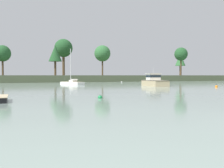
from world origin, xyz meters
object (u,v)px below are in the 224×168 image
Objects in this scene: cruiser_sand at (153,83)px; mooring_buoy_white at (122,82)px; mooring_buoy_green at (100,97)px; sailboat_white at (72,84)px; mooring_buoy_orange at (216,87)px; mooring_buoy_yellow at (154,82)px.

cruiser_sand reaches higher than mooring_buoy_white.
cruiser_sand is 28.85m from mooring_buoy_green.
sailboat_white is 19.03× the size of mooring_buoy_green.
cruiser_sand is 11.44m from mooring_buoy_orange.
mooring_buoy_orange reaches higher than mooring_buoy_white.
cruiser_sand is 19.77× the size of mooring_buoy_white.
mooring_buoy_yellow is at bearing 79.22° from mooring_buoy_orange.
cruiser_sand is 1.05× the size of sailboat_white.
sailboat_white is 22.84m from mooring_buoy_white.
mooring_buoy_orange is (19.29, -22.28, -0.10)m from sailboat_white.
mooring_buoy_green is 0.99× the size of mooring_buoy_white.
cruiser_sand reaches higher than mooring_buoy_orange.
cruiser_sand is at bearing 49.01° from mooring_buoy_green.
mooring_buoy_green is at bearing -153.91° from mooring_buoy_orange.
mooring_buoy_orange is 28.79m from mooring_buoy_yellow.
mooring_buoy_yellow reaches higher than mooring_buoy_white.
sailboat_white reaches higher than mooring_buoy_orange.
mooring_buoy_white is 9.87m from mooring_buoy_yellow.
sailboat_white reaches higher than mooring_buoy_yellow.
mooring_buoy_orange reaches higher than mooring_buoy_green.
mooring_buoy_green is 54.49m from mooring_buoy_white.
mooring_buoy_green is at bearing -130.99° from cruiser_sand.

